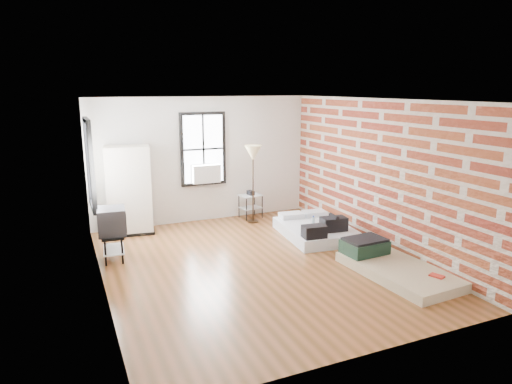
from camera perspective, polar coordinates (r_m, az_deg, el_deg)
name	(u,v)px	position (r m, az deg, el deg)	size (l,w,h in m)	color
ground	(256,265)	(7.99, 0.01, -9.07)	(6.00, 6.00, 0.00)	#593617
room_shell	(260,162)	(7.93, 0.50, 3.82)	(5.02, 6.02, 2.80)	silver
mattress_main	(316,229)	(9.46, 7.55, -4.65)	(1.44, 1.85, 0.56)	silver
mattress_bare	(390,265)	(7.96, 16.44, -8.69)	(1.17, 2.06, 0.43)	#C2B18C
wardrobe	(129,191)	(9.75, -15.60, 0.16)	(0.99, 0.65, 1.84)	black
side_table	(251,200)	(10.63, -0.68, -0.96)	(0.55, 0.47, 0.65)	black
floor_lamp	(253,157)	(10.08, -0.38, 4.46)	(0.38, 0.38, 1.75)	black
tv_stand	(112,223)	(8.40, -17.54, -3.72)	(0.52, 0.70, 0.94)	black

